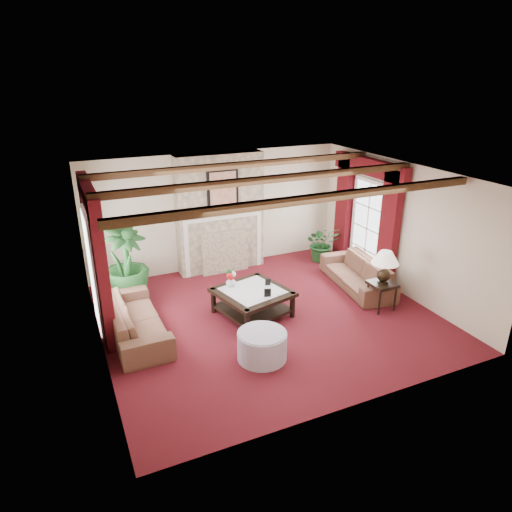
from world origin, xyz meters
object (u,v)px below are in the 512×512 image
sofa_left (135,314)px  sofa_right (358,269)px  potted_palm (127,279)px  ottoman (262,346)px  coffee_table (253,303)px  side_table (381,295)px

sofa_left → sofa_right: sofa_left is taller
sofa_left → potted_palm: size_ratio=1.19×
potted_palm → ottoman: (1.60, -3.01, -0.22)m
sofa_left → sofa_right: bearing=-90.1°
sofa_left → sofa_right: size_ratio=1.02×
potted_palm → ottoman: 3.42m
sofa_right → coffee_table: sofa_right is taller
potted_palm → ottoman: bearing=-62.0°
potted_palm → side_table: size_ratio=3.30×
coffee_table → side_table: 2.52m
ottoman → side_table: bearing=11.6°
sofa_left → side_table: sofa_left is taller
side_table → ottoman: 2.90m
potted_palm → side_table: 5.06m
sofa_right → side_table: (-0.17, -1.02, -0.13)m
sofa_left → coffee_table: bearing=-95.0°
sofa_left → ottoman: sofa_left is taller
sofa_right → potted_palm: (-4.60, 1.41, 0.05)m
sofa_left → ottoman: 2.32m
coffee_table → potted_palm: bearing=127.6°
coffee_table → ottoman: size_ratio=1.53×
sofa_left → potted_palm: 1.47m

